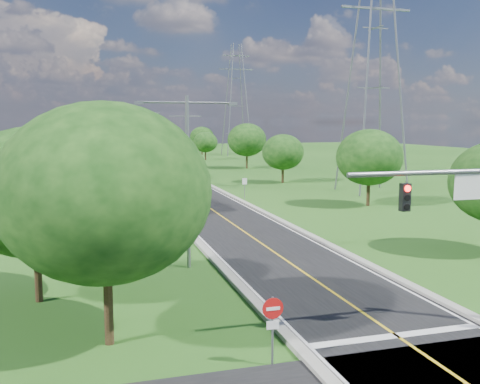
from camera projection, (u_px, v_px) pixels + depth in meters
name	position (u px, v px, depth m)	size (l,w,h in m)	color
ground	(168.00, 180.00, 78.87)	(260.00, 260.00, 0.00)	#1E4914
road	(163.00, 176.00, 84.58)	(8.00, 150.00, 0.06)	black
curb_left	(135.00, 176.00, 83.40)	(0.50, 150.00, 0.22)	gray
curb_right	(189.00, 175.00, 85.74)	(0.50, 150.00, 0.22)	gray
do_not_enter_left	(273.00, 317.00, 18.50)	(0.76, 0.11, 2.50)	slate
speed_limit_sign	(245.00, 185.00, 59.13)	(0.55, 0.09, 2.40)	slate
overpass	(127.00, 143.00, 154.75)	(30.00, 3.00, 3.20)	gray
streetlight_near_left	(188.00, 167.00, 30.73)	(5.90, 0.25, 10.00)	slate
streetlight_mid_left	(135.00, 144.00, 62.16)	(5.90, 0.25, 10.00)	slate
streetlight_far_right	(186.00, 136.00, 96.90)	(5.90, 0.25, 10.00)	slate
power_tower_near	(374.00, 76.00, 64.08)	(9.00, 6.40, 28.00)	slate
power_tower_far	(236.00, 101.00, 136.61)	(9.00, 6.40, 28.00)	slate
tree_la	(34.00, 192.00, 24.80)	(7.14, 7.14, 8.30)	black
tree_lb	(30.00, 170.00, 43.38)	(6.30, 6.30, 7.33)	black
tree_lc	(56.00, 147.00, 64.48)	(7.56, 7.56, 8.79)	black
tree_ld	(51.00, 144.00, 86.87)	(6.72, 6.72, 7.82)	black
tree_le	(71.00, 142.00, 110.50)	(5.88, 5.88, 6.84)	black
tree_lf	(105.00, 193.00, 19.83)	(7.98, 7.98, 9.28)	black
tree_rb	(369.00, 157.00, 54.07)	(6.72, 6.72, 7.82)	black
tree_rc	(283.00, 152.00, 74.83)	(5.88, 5.88, 6.84)	black
tree_rd	(247.00, 140.00, 98.12)	(7.14, 7.14, 8.30)	black
tree_re	(205.00, 142.00, 120.45)	(5.46, 5.46, 6.35)	black
tree_rf	(202.00, 137.00, 140.38)	(6.30, 6.30, 7.33)	black
bus_outbound	(185.00, 168.00, 82.90)	(2.21, 9.44, 2.63)	silver
bus_inbound	(179.00, 192.00, 53.36)	(2.49, 10.64, 2.97)	silver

